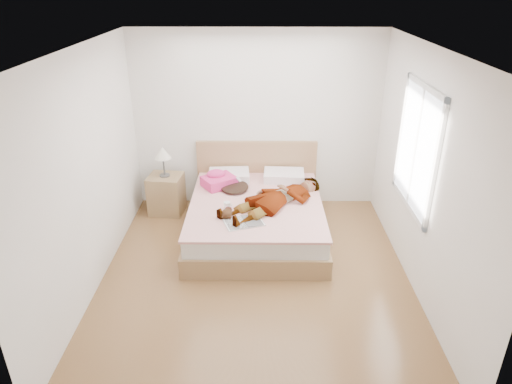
% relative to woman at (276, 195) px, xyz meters
% --- Properties ---
extents(ground, '(4.00, 4.00, 0.00)m').
position_rel_woman_xyz_m(ground, '(-0.26, -0.91, -0.62)').
color(ground, '#56351A').
rests_on(ground, ground).
extents(woman, '(1.65, 1.58, 0.23)m').
position_rel_woman_xyz_m(woman, '(0.00, 0.00, 0.00)').
color(woman, silver).
rests_on(woman, bed).
extents(hair, '(0.50, 0.57, 0.07)m').
position_rel_woman_xyz_m(hair, '(-0.57, 0.45, -0.08)').
color(hair, black).
rests_on(hair, bed).
extents(phone, '(0.09, 0.09, 0.05)m').
position_rel_woman_xyz_m(phone, '(-0.50, 0.40, 0.05)').
color(phone, silver).
rests_on(phone, bed).
extents(room_shell, '(4.00, 4.00, 4.00)m').
position_rel_woman_xyz_m(room_shell, '(1.52, -0.61, 0.88)').
color(room_shell, white).
rests_on(room_shell, ground).
extents(bed, '(1.80, 2.08, 1.00)m').
position_rel_woman_xyz_m(bed, '(-0.26, 0.13, -0.35)').
color(bed, olive).
rests_on(bed, ground).
extents(towel, '(0.56, 0.54, 0.23)m').
position_rel_woman_xyz_m(towel, '(-0.80, 0.55, -0.02)').
color(towel, '#DE3C8E').
rests_on(towel, bed).
extents(magazine, '(0.54, 0.44, 0.03)m').
position_rel_woman_xyz_m(magazine, '(-0.40, -0.53, -0.10)').
color(magazine, silver).
rests_on(magazine, bed).
extents(coffee_mug, '(0.13, 0.11, 0.10)m').
position_rel_woman_xyz_m(coffee_mug, '(-0.63, -0.16, -0.06)').
color(coffee_mug, white).
rests_on(coffee_mug, bed).
extents(plush_toy, '(0.16, 0.23, 0.12)m').
position_rel_woman_xyz_m(plush_toy, '(-0.61, -0.39, -0.05)').
color(plush_toy, '#331A0E').
rests_on(plush_toy, bed).
extents(nightstand, '(0.52, 0.48, 1.03)m').
position_rel_woman_xyz_m(nightstand, '(-1.59, 0.72, -0.28)').
color(nightstand, brown).
rests_on(nightstand, ground).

